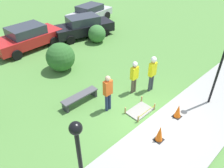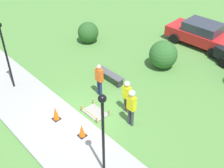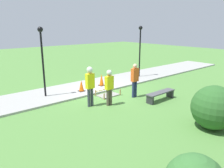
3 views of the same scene
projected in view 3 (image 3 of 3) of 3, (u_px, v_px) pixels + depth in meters
The scene contains 12 objects.
ground_plane at pixel (104, 93), 12.70m from camera, with size 60.00×60.00×0.00m, color #51843D.
sidewalk at pixel (89, 87), 13.77m from camera, with size 28.00×2.94×0.10m.
wet_concrete_patch at pixel (108, 95), 12.15m from camera, with size 1.20×0.81×0.34m.
traffic_cone_near_patch at pixel (102, 80), 13.76m from camera, with size 0.34×0.34×0.72m.
traffic_cone_far_patch at pixel (81, 86), 12.57m from camera, with size 0.34×0.34×0.65m.
park_bench at pixel (161, 94), 11.31m from camera, with size 1.87×0.44×0.47m.
worker_supervisor at pixel (90, 82), 10.28m from camera, with size 0.40×0.28×1.94m.
worker_assistant at pixel (109, 85), 10.43m from camera, with size 0.40×0.25×1.76m.
bystander_in_orange_shirt at pixel (135, 78), 11.66m from camera, with size 0.40×0.24×1.83m.
lamppost_near at pixel (42, 51), 11.16m from camera, with size 0.28×0.28×3.63m.
lamppost_far at pixel (140, 44), 15.72m from camera, with size 0.28×0.28×3.66m.
shrub_rounded_near at pixel (214, 108), 8.10m from camera, with size 1.66×1.66×1.66m.
Camera 3 is at (7.51, 9.55, 3.77)m, focal length 35.00 mm.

